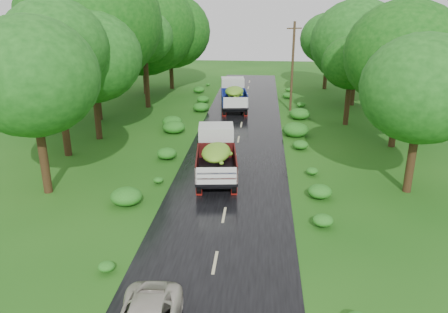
# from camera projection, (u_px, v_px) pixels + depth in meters

# --- Properties ---
(ground) EXTENTS (120.00, 120.00, 0.00)m
(ground) POSITION_uv_depth(u_px,v_px,m) (215.00, 263.00, 17.00)
(ground) COLOR #144A0F
(ground) RESTS_ON ground
(road) EXTENTS (6.50, 80.00, 0.02)m
(road) POSITION_uv_depth(u_px,v_px,m) (226.00, 206.00, 21.68)
(road) COLOR black
(road) RESTS_ON ground
(road_lines) EXTENTS (0.12, 69.60, 0.00)m
(road_lines) POSITION_uv_depth(u_px,v_px,m) (227.00, 197.00, 22.61)
(road_lines) COLOR #BFB78C
(road_lines) RESTS_ON road
(truck_near) EXTENTS (2.77, 6.23, 2.53)m
(truck_near) POSITION_uv_depth(u_px,v_px,m) (216.00, 153.00, 24.90)
(truck_near) COLOR black
(truck_near) RESTS_ON ground
(truck_far) EXTENTS (2.90, 6.43, 2.61)m
(truck_far) POSITION_uv_depth(u_px,v_px,m) (234.00, 94.00, 40.35)
(truck_far) COLOR black
(truck_far) RESTS_ON ground
(utility_pole) EXTENTS (1.33, 0.60, 7.92)m
(utility_pole) POSITION_uv_depth(u_px,v_px,m) (292.00, 66.00, 38.89)
(utility_pole) COLOR #382616
(utility_pole) RESTS_ON ground
(trees_left) EXTENTS (7.92, 32.93, 10.22)m
(trees_left) POSITION_uv_depth(u_px,v_px,m) (120.00, 35.00, 36.89)
(trees_left) COLOR black
(trees_left) RESTS_ON ground
(trees_right) EXTENTS (5.74, 32.07, 8.08)m
(trees_right) POSITION_uv_depth(u_px,v_px,m) (366.00, 52.00, 34.92)
(trees_right) COLOR black
(trees_right) RESTS_ON ground
(shrubs) EXTENTS (11.90, 44.00, 0.70)m
(shrubs) POSITION_uv_depth(u_px,v_px,m) (237.00, 143.00, 30.00)
(shrubs) COLOR #256417
(shrubs) RESTS_ON ground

